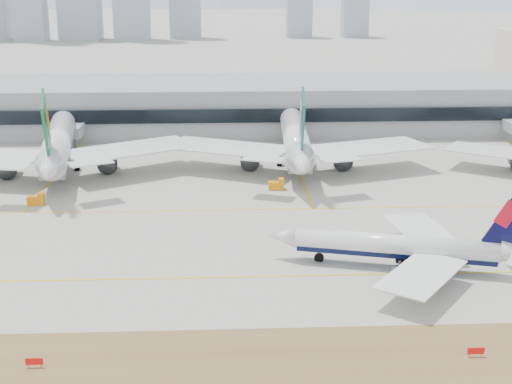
{
  "coord_description": "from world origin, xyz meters",
  "views": [
    {
      "loc": [
        3.5,
        -112.31,
        47.11
      ],
      "look_at": [
        9.59,
        18.0,
        7.5
      ],
      "focal_mm": 50.0,
      "sensor_mm": 36.0,
      "label": 1
    }
  ],
  "objects_px": {
    "terminal": "(212,105)",
    "widebody_eva": "(57,146)",
    "taxiing_airliner": "(405,248)",
    "widebody_cathay": "(296,142)"
  },
  "relations": [
    {
      "from": "widebody_cathay",
      "to": "terminal",
      "type": "xyz_separation_m",
      "value": [
        -22.0,
        49.96,
        0.94
      ]
    },
    {
      "from": "taxiing_airliner",
      "to": "terminal",
      "type": "relative_size",
      "value": 0.16
    },
    {
      "from": "widebody_cathay",
      "to": "widebody_eva",
      "type": "bearing_deg",
      "value": 95.55
    },
    {
      "from": "widebody_eva",
      "to": "terminal",
      "type": "distance_m",
      "value": 64.83
    },
    {
      "from": "taxiing_airliner",
      "to": "widebody_eva",
      "type": "height_order",
      "value": "widebody_eva"
    },
    {
      "from": "terminal",
      "to": "taxiing_airliner",
      "type": "bearing_deg",
      "value": -74.04
    },
    {
      "from": "terminal",
      "to": "widebody_eva",
      "type": "bearing_deg",
      "value": -125.58
    },
    {
      "from": "widebody_eva",
      "to": "terminal",
      "type": "bearing_deg",
      "value": -44.37
    },
    {
      "from": "taxiing_airliner",
      "to": "widebody_cathay",
      "type": "height_order",
      "value": "widebody_cathay"
    },
    {
      "from": "taxiing_airliner",
      "to": "terminal",
      "type": "distance_m",
      "value": 122.31
    }
  ]
}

